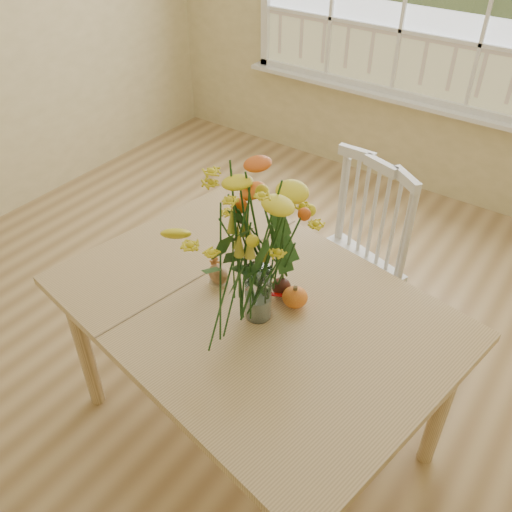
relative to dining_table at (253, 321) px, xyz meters
The scene contains 7 objects.
floor 0.95m from the dining_table, 151.88° to the left, with size 4.00×4.50×0.01m, color #9F7B4D.
dining_table is the anchor object (origin of this frame).
windsor_chair 0.79m from the dining_table, 86.11° to the left, with size 0.59×0.58×1.03m.
flower_vase 0.43m from the dining_table, 36.53° to the right, with size 0.46×0.46×0.55m.
pumpkin 0.21m from the dining_table, 32.15° to the left, with size 0.10×0.10×0.08m, color #DF551A.
turkey_figurine 0.23m from the dining_table, behind, with size 0.11×0.10×0.12m.
dark_gourd 0.18m from the dining_table, 63.18° to the left, with size 0.13×0.08×0.07m.
Camera 1 is at (1.46, -1.53, 2.22)m, focal length 38.00 mm.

